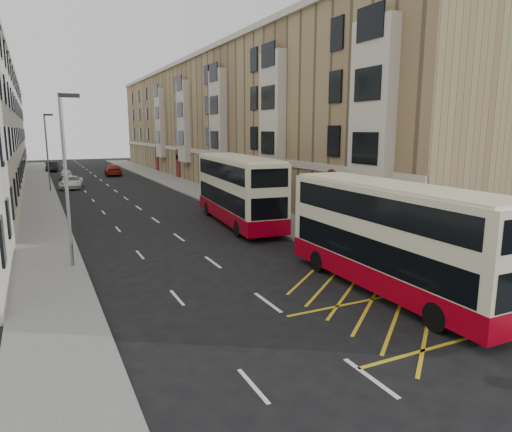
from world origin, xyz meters
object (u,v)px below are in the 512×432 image
double_decker_front (392,238)px  pedestrian_far (465,263)px  double_decker_rear (238,190)px  car_silver (66,175)px  car_red (113,170)px  pedestrian_mid (462,258)px  car_dark (52,167)px  street_lamp_near (67,171)px  street_lamp_far (47,148)px  white_van (71,182)px

double_decker_front → pedestrian_far: (3.12, -0.98, -1.18)m
double_decker_rear → car_silver: 37.61m
pedestrian_far → car_red: size_ratio=0.34×
pedestrian_far → pedestrian_mid: bearing=-136.6°
car_dark → car_red: car_red is taller
double_decker_rear → pedestrian_far: 16.61m
double_decker_rear → car_red: 39.96m
double_decker_rear → pedestrian_mid: (4.08, -15.36, -1.44)m
pedestrian_mid → pedestrian_far: 1.26m
double_decker_front → car_silver: bearing=100.7°
street_lamp_near → car_dark: (1.15, 57.02, -3.88)m
street_lamp_far → car_dark: 27.32m
double_decker_front → pedestrian_mid: bearing=-0.6°
pedestrian_mid → car_dark: size_ratio=0.35×
double_decker_front → white_van: bearing=103.1°
white_van → car_dark: (-1.09, 24.39, 0.07)m
pedestrian_mid → pedestrian_far: size_ratio=0.88×
double_decker_rear → car_silver: bearing=109.4°
street_lamp_far → car_dark: size_ratio=1.73×
street_lamp_near → car_dark: bearing=88.8°
pedestrian_mid → car_silver: (-13.04, 51.85, -0.29)m
street_lamp_near → double_decker_rear: (11.28, 6.12, -2.23)m
double_decker_front → double_decker_rear: (-0.07, 15.26, 0.15)m
double_decker_front → car_red: bearing=93.4°
white_van → car_dark: bearing=102.1°
pedestrian_far → car_silver: size_ratio=0.47×
white_van → pedestrian_far: bearing=-64.5°
street_lamp_far → white_van: street_lamp_far is taller
car_dark → street_lamp_far: bearing=-85.8°
white_van → double_decker_front: bearing=-68.1°
pedestrian_mid → car_dark: 67.76m
pedestrian_mid → double_decker_front: bearing=173.8°
double_decker_front → car_red: double_decker_front is taller
double_decker_rear → white_van: double_decker_rear is taller
pedestrian_far → car_silver: pedestrian_far is taller
pedestrian_far → white_van: pedestrian_far is taller
street_lamp_far → pedestrian_mid: (15.37, -39.24, -3.67)m
double_decker_rear → pedestrian_mid: double_decker_rear is taller
double_decker_front → street_lamp_far: bearing=107.0°
street_lamp_near → car_silver: 42.86m
pedestrian_mid → white_van: pedestrian_mid is taller
car_red → car_silver: bearing=31.9°
pedestrian_far → street_lamp_far: bearing=-71.4°
street_lamp_far → car_silver: street_lamp_far is taller
double_decker_front → pedestrian_far: size_ratio=6.02×
street_lamp_near → white_van: 32.94m
double_decker_front → pedestrian_mid: 4.22m
double_decker_front → double_decker_rear: 15.26m
street_lamp_far → double_decker_rear: bearing=-64.7°
white_van → car_red: bearing=73.3°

